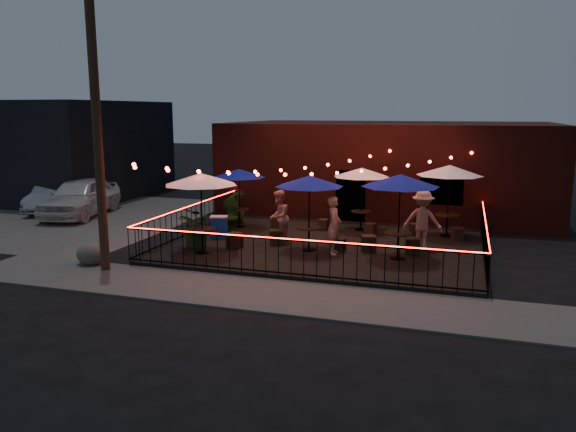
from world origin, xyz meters
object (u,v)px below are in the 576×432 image
object	(u,v)px
cafe_table_0	(201,180)
cafe_table_2	(309,182)
cafe_table_4	(400,182)
cafe_table_5	(450,171)
boulder	(91,254)
cafe_table_3	(362,173)
cafe_table_1	(239,174)
cooler	(219,227)
utility_pole	(97,130)

from	to	relation	value
cafe_table_0	cafe_table_2	bearing A→B (deg)	22.86
cafe_table_2	cafe_table_4	world-z (taller)	cafe_table_4
cafe_table_4	cafe_table_5	world-z (taller)	cafe_table_4
boulder	cafe_table_3	bearing A→B (deg)	44.45
cafe_table_5	boulder	bearing A→B (deg)	-146.44
cafe_table_0	boulder	xyz separation A→B (m)	(-2.75, -1.84, -2.09)
cafe_table_1	boulder	bearing A→B (deg)	-111.70
cafe_table_3	cafe_table_5	world-z (taller)	cafe_table_5
boulder	cafe_table_0	bearing A→B (deg)	33.83
cafe_table_2	cafe_table_1	bearing A→B (deg)	142.12
cafe_table_0	cafe_table_3	world-z (taller)	cafe_table_0
cafe_table_4	cooler	bearing A→B (deg)	172.06
cooler	cafe_table_5	bearing A→B (deg)	1.45
boulder	utility_pole	bearing A→B (deg)	-25.19
cafe_table_2	utility_pole	bearing A→B (deg)	-145.63
cafe_table_0	cafe_table_1	xyz separation A→B (m)	(-0.41, 4.02, -0.25)
cafe_table_0	cooler	size ratio (longest dim) A/B	3.25
cafe_table_2	cafe_table_4	xyz separation A→B (m)	(2.82, -0.15, 0.14)
cafe_table_2	cafe_table_3	bearing A→B (deg)	74.12
cafe_table_5	cooler	world-z (taller)	cafe_table_5
cafe_table_2	cafe_table_3	distance (m)	3.72
boulder	cooler	bearing A→B (deg)	58.27
cafe_table_3	cafe_table_0	bearing A→B (deg)	-130.07
cafe_table_0	cafe_table_5	xyz separation A→B (m)	(7.19, 4.75, 0.02)
cafe_table_4	cafe_table_5	size ratio (longest dim) A/B	1.12
cafe_table_1	cafe_table_2	bearing A→B (deg)	-37.88
cafe_table_1	cooler	xyz separation A→B (m)	(0.05, -2.00, -1.64)
cafe_table_5	cooler	distance (m)	8.25
cafe_table_3	cafe_table_4	bearing A→B (deg)	-64.26
cooler	cafe_table_1	bearing A→B (deg)	73.09
cafe_table_2	cafe_table_4	distance (m)	2.82
utility_pole	cafe_table_0	bearing A→B (deg)	47.35
utility_pole	cafe_table_0	distance (m)	3.36
utility_pole	cafe_table_4	xyz separation A→B (m)	(7.91, 3.33, -1.52)
cooler	cafe_table_3	bearing A→B (deg)	14.20
cafe_table_3	cooler	size ratio (longest dim) A/B	2.96
boulder	cafe_table_4	bearing A→B (deg)	19.06
cafe_table_3	cooler	bearing A→B (deg)	-147.37
utility_pole	cafe_table_2	xyz separation A→B (m)	(5.10, 3.49, -1.66)
utility_pole	cooler	size ratio (longest dim) A/B	10.16
utility_pole	cafe_table_4	distance (m)	8.72
cafe_table_3	cafe_table_4	size ratio (longest dim) A/B	0.82
cafe_table_3	cafe_table_5	size ratio (longest dim) A/B	0.92
utility_pole	cafe_table_0	size ratio (longest dim) A/B	3.13
cafe_table_4	cafe_table_3	bearing A→B (deg)	115.74
cafe_table_3	cooler	xyz separation A→B (m)	(-4.46, -2.86, -1.73)
cafe_table_0	cafe_table_1	size ratio (longest dim) A/B	0.98
cafe_table_1	cafe_table_2	xyz separation A→B (m)	(3.50, -2.72, 0.15)
utility_pole	boulder	distance (m)	3.74
cafe_table_4	cafe_table_5	bearing A→B (deg)	70.33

